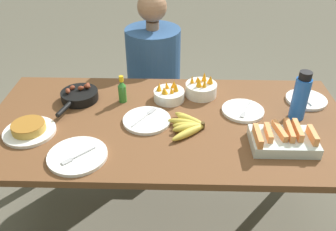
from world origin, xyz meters
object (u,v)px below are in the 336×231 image
Objects in this scene: empty_plate_mid_edge at (243,111)px; water_bottle at (301,97)px; empty_plate_near_front at (147,120)px; fruit_bowl_citrus at (169,94)px; banana_bunch at (189,125)px; hot_sauce_bottle at (122,91)px; empty_plate_far_right at (306,100)px; skillet at (79,96)px; melon_tray at (283,139)px; person_figure at (154,93)px; frittata_plate_center at (29,129)px; empty_plate_far_left at (77,156)px; fruit_bowl_mango at (201,88)px.

water_bottle is at bearing -9.00° from empty_plate_mid_edge.
empty_plate_near_front is 0.24m from fruit_bowl_citrus.
hot_sauce_bottle is at bearing 145.72° from banana_bunch.
empty_plate_near_front is 1.10× the size of empty_plate_far_right.
banana_bunch is at bearing -157.22° from empty_plate_far_right.
skillet is at bearing 178.96° from hot_sauce_bottle.
melon_tray is 0.24× the size of person_figure.
empty_plate_far_right is 1.42× the size of hot_sauce_bottle.
frittata_plate_center is 0.56m from empty_plate_near_front.
frittata_plate_center is at bearing -153.33° from fruit_bowl_citrus.
frittata_plate_center reaches higher than banana_bunch.
fruit_bowl_mango is at bearing 44.35° from empty_plate_far_left.
empty_plate_far_left is at bearing -161.79° from water_bottle.
water_bottle is at bearing 7.47° from frittata_plate_center.
fruit_bowl_citrus is (0.48, 0.02, 0.01)m from skillet.
skillet is at bearing 157.48° from banana_bunch.
empty_plate_far_right is 1.04m from person_figure.
skillet is 1.88× the size of fruit_bowl_citrus.
melon_tray is 1.07m from skillet.
person_figure is (-0.76, 0.68, -0.38)m from water_bottle.
frittata_plate_center is at bearing 147.91° from empty_plate_far_left.
fruit_bowl_mango is 0.63m from person_figure.
empty_plate_near_front is at bearing 164.52° from melon_tray.
hot_sauce_bottle is at bearing -174.00° from fruit_bowl_citrus.
empty_plate_far_left is at bearing 27.56° from skillet.
melon_tray is 0.91m from empty_plate_far_left.
empty_plate_near_front is at bearing 166.59° from banana_bunch.
empty_plate_near_front is 0.24m from hot_sauce_bottle.
empty_plate_near_front is at bearing 45.03° from empty_plate_far_left.
empty_plate_near_front and empty_plate_mid_edge have the same top height.
fruit_bowl_citrus is (-0.18, -0.05, -0.01)m from fruit_bowl_mango.
person_figure reaches higher than hot_sauce_bottle.
fruit_bowl_mango is (0.83, 0.38, 0.02)m from frittata_plate_center.
skillet is at bearing -178.77° from empty_plate_far_right.
empty_plate_near_front is (-0.62, 0.17, -0.03)m from melon_tray.
water_bottle reaches higher than empty_plate_near_front.
skillet reaches higher than frittata_plate_center.
melon_tray is 1.15m from person_figure.
empty_plate_near_front is 0.39m from fruit_bowl_mango.
empty_plate_mid_edge is at bearing -16.52° from fruit_bowl_citrus.
melon_tray is at bearing -36.62° from fruit_bowl_citrus.
empty_plate_mid_edge is (1.03, 0.21, -0.01)m from frittata_plate_center.
empty_plate_far_left is 1.02× the size of water_bottle.
fruit_bowl_mango is (-0.57, 0.05, 0.03)m from empty_plate_far_right.
empty_plate_mid_edge is 0.18× the size of person_figure.
empty_plate_far_right and empty_plate_mid_edge have the same top height.
water_bottle is at bearing 11.31° from banana_bunch.
fruit_bowl_citrus is 0.61m from person_figure.
fruit_bowl_mango is at bearing 76.73° from banana_bunch.
empty_plate_mid_edge is 0.40m from fruit_bowl_citrus.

